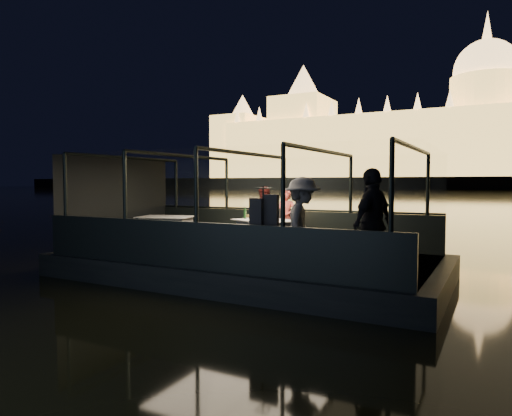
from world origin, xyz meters
The scene contains 30 objects.
river_water centered at (0.00, 80.00, 0.00)m, with size 500.00×500.00×0.00m, color black.
boat_hull centered at (0.00, 0.00, 0.00)m, with size 8.60×4.40×1.00m, color black.
boat_deck centered at (0.00, 0.00, 0.48)m, with size 8.00×4.00×0.04m, color black.
gunwale_port centered at (0.00, 2.00, 0.95)m, with size 8.00×0.08×0.90m, color black.
gunwale_starboard centered at (0.00, -2.00, 0.95)m, with size 8.00×0.08×0.90m, color black.
cabin_glass_port centered at (0.00, 2.00, 2.10)m, with size 8.00×0.02×1.40m, color #99B2B2, non-canonical shape.
cabin_glass_starboard centered at (0.00, -2.00, 2.10)m, with size 8.00×0.02×1.40m, color #99B2B2, non-canonical shape.
cabin_roof_glass centered at (0.00, 0.00, 2.80)m, with size 8.00×4.00×0.02m, color #99B2B2, non-canonical shape.
end_wall_fore centered at (-4.00, 0.00, 1.65)m, with size 0.02×4.00×2.30m, color black, non-canonical shape.
end_wall_aft centered at (4.00, 0.00, 1.65)m, with size 0.02×4.00×2.30m, color black, non-canonical shape.
canopy_ribs centered at (0.00, 0.00, 1.65)m, with size 8.00×4.00×2.30m, color black, non-canonical shape.
embankment centered at (0.00, 210.00, 1.00)m, with size 400.00×140.00×6.00m, color #423D33.
parliament_building centered at (0.00, 175.00, 29.00)m, with size 220.00×32.00×60.00m, color #F2D18C, non-canonical shape.
dining_table_central centered at (0.17, 0.58, 0.89)m, with size 1.45×1.05×0.77m, color white.
dining_table_aft centered at (-2.81, 0.57, 0.89)m, with size 1.41×1.02×0.75m, color silver.
chair_port_left centered at (-0.19, 1.23, 0.95)m, with size 0.40×0.40×0.85m, color black.
chair_port_right centered at (0.13, 1.28, 0.95)m, with size 0.46×0.46×0.98m, color black.
coat_stand centered at (1.29, -1.75, 1.40)m, with size 0.44×0.35×1.59m, color black, non-canonical shape.
person_woman_coral centered at (0.24, 1.58, 1.25)m, with size 0.53×0.35×1.48m, color #D9574F.
person_man_maroon centered at (-0.32, 1.54, 1.25)m, with size 0.74×0.58×1.54m, color #391010.
passenger_stripe centered at (1.91, -1.40, 1.35)m, with size 1.14×0.64×1.76m, color silver.
passenger_dark centered at (3.16, -1.30, 1.35)m, with size 1.12×0.47×1.90m, color black.
wine_bottle centered at (-0.43, 0.63, 1.42)m, with size 0.06×0.06×0.30m, color #143817.
bread_basket centered at (-0.43, 0.88, 1.31)m, with size 0.21×0.21×0.08m, color olive.
amber_candle centered at (0.09, 0.78, 1.31)m, with size 0.05×0.05×0.08m, color gold.
plate_near centered at (0.45, 0.53, 1.27)m, with size 0.22×0.22×0.01m, color white.
plate_far centered at (-0.43, 0.85, 1.27)m, with size 0.26×0.26×0.02m, color silver.
wine_glass_white centered at (-0.43, 0.67, 1.36)m, with size 0.06×0.06×0.18m, color silver, non-canonical shape.
wine_glass_red centered at (0.22, 1.00, 1.36)m, with size 0.07×0.07×0.21m, color silver, non-canonical shape.
wine_glass_empty centered at (-0.01, 0.60, 1.36)m, with size 0.06×0.06×0.18m, color silver, non-canonical shape.
Camera 1 is at (5.03, -9.04, 2.14)m, focal length 32.00 mm.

